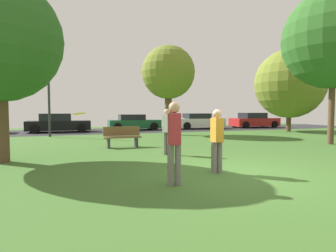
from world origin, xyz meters
TOP-DOWN VIEW (x-y plane):
  - ground_plane at (0.00, 0.00)m, footprint 44.00×44.00m
  - road_strip at (0.00, 16.00)m, footprint 44.00×6.40m
  - oak_tree_center at (7.70, 3.81)m, footprint 4.65×4.65m
  - oak_tree_right at (2.05, 11.22)m, footprint 3.52×3.52m
  - maple_tree_far at (11.75, 10.88)m, footprint 5.25×5.25m
  - person_thrower at (-0.71, 3.39)m, footprint 0.38×0.38m
  - person_bystander at (-0.45, 0.21)m, footprint 0.30×0.33m
  - person_walking at (-1.87, -0.50)m, footprint 0.30×0.34m
  - frisbee_disc at (-3.77, 0.51)m, footprint 0.35×0.35m
  - parked_car_black at (-5.01, 15.98)m, footprint 4.48×2.03m
  - parked_car_green at (0.78, 16.33)m, footprint 4.20×1.93m
  - parked_car_white at (6.57, 16.04)m, footprint 4.40×2.01m
  - parked_car_red at (12.34, 15.96)m, footprint 4.56×2.06m
  - park_bench at (-1.91, 5.93)m, footprint 1.60×0.45m
  - street_lamp_post at (-5.31, 12.20)m, footprint 0.14×0.14m

SIDE VIEW (x-z plane):
  - ground_plane at x=0.00m, z-range 0.00..0.00m
  - road_strip at x=0.00m, z-range 0.00..0.01m
  - park_bench at x=-1.91m, z-range 0.01..0.91m
  - parked_car_green at x=0.78m, z-range -0.04..1.25m
  - parked_car_white at x=6.57m, z-range -0.04..1.31m
  - parked_car_black at x=-5.01m, z-range -0.06..1.33m
  - parked_car_red at x=12.34m, z-range -0.05..1.34m
  - person_bystander at x=-0.45m, z-range 0.08..1.71m
  - person_thrower at x=-0.71m, z-range 0.09..1.75m
  - person_walking at x=-1.87m, z-range 0.11..1.89m
  - frisbee_disc at x=-3.77m, z-range 1.51..1.56m
  - street_lamp_post at x=-5.31m, z-range 0.00..4.50m
  - maple_tree_far at x=11.75m, z-range 0.51..6.79m
  - oak_tree_right at x=2.05m, z-range 1.15..7.03m
  - oak_tree_center at x=7.70m, z-range 1.31..8.60m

